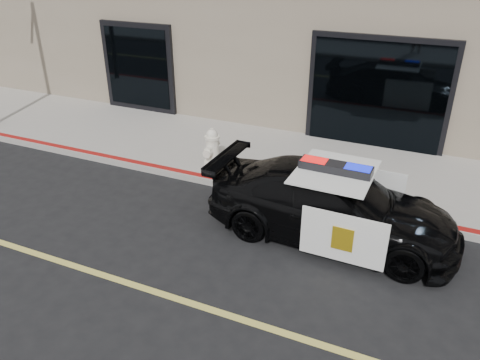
% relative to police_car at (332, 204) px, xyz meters
% --- Properties ---
extents(ground, '(120.00, 120.00, 0.00)m').
position_rel_police_car_xyz_m(ground, '(0.97, -2.61, -0.65)').
color(ground, black).
rests_on(ground, ground).
extents(sidewalk_n, '(60.00, 3.50, 0.15)m').
position_rel_police_car_xyz_m(sidewalk_n, '(0.97, 2.64, -0.58)').
color(sidewalk_n, gray).
rests_on(sidewalk_n, ground).
extents(police_car, '(2.12, 4.51, 1.45)m').
position_rel_police_car_xyz_m(police_car, '(0.00, 0.00, 0.00)').
color(police_car, black).
rests_on(police_car, ground).
extents(fire_hydrant, '(0.40, 0.56, 0.89)m').
position_rel_police_car_xyz_m(fire_hydrant, '(-3.19, 1.59, -0.09)').
color(fire_hydrant, white).
rests_on(fire_hydrant, sidewalk_n).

